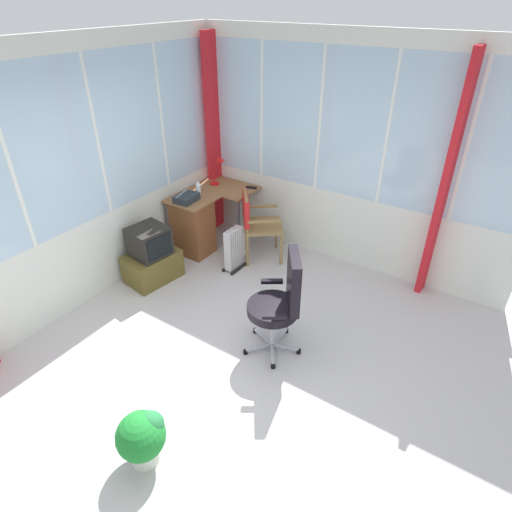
% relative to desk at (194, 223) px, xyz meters
% --- Properties ---
extents(ground, '(5.77, 5.11, 0.06)m').
position_rel_desk_xyz_m(ground, '(-1.51, -1.74, -0.45)').
color(ground, beige).
extents(north_window_panel, '(4.77, 0.07, 2.79)m').
position_rel_desk_xyz_m(north_window_panel, '(-1.51, 0.34, 0.98)').
color(north_window_panel, silver).
rests_on(north_window_panel, ground).
extents(east_window_panel, '(0.07, 4.11, 2.79)m').
position_rel_desk_xyz_m(east_window_panel, '(0.90, -1.74, 0.98)').
color(east_window_panel, silver).
rests_on(east_window_panel, ground).
extents(curtain_corner, '(0.25, 0.07, 2.69)m').
position_rel_desk_xyz_m(curtain_corner, '(0.77, 0.21, 0.93)').
color(curtain_corner, red).
rests_on(curtain_corner, ground).
extents(curtain_east_far, '(0.26, 0.09, 2.69)m').
position_rel_desk_xyz_m(curtain_east_far, '(0.82, -2.88, 0.93)').
color(curtain_east_far, red).
rests_on(curtain_east_far, ground).
extents(desk, '(1.13, 0.83, 0.78)m').
position_rel_desk_xyz_m(desk, '(0.00, 0.00, 0.00)').
color(desk, '#8F613B').
rests_on(desk, ground).
extents(desk_lamp, '(0.23, 0.20, 0.39)m').
position_rel_desk_xyz_m(desk_lamp, '(0.63, 0.01, 0.62)').
color(desk_lamp, red).
rests_on(desk_lamp, desk).
extents(tv_remote, '(0.09, 0.16, 0.02)m').
position_rel_desk_xyz_m(tv_remote, '(0.72, -0.45, 0.37)').
color(tv_remote, black).
rests_on(tv_remote, desk).
extents(spray_bottle, '(0.06, 0.06, 0.22)m').
position_rel_desk_xyz_m(spray_bottle, '(0.12, -0.02, 0.47)').
color(spray_bottle, silver).
rests_on(spray_bottle, desk).
extents(paper_tray, '(0.32, 0.25, 0.09)m').
position_rel_desk_xyz_m(paper_tray, '(-0.09, 0.01, 0.41)').
color(paper_tray, '#252D32').
rests_on(paper_tray, desk).
extents(wooden_armchair, '(0.67, 0.67, 0.93)m').
position_rel_desk_xyz_m(wooden_armchair, '(0.29, -0.77, 0.18)').
color(wooden_armchair, olive).
rests_on(wooden_armchair, ground).
extents(office_chair, '(0.61, 0.60, 1.10)m').
position_rel_desk_xyz_m(office_chair, '(-1.01, -1.96, 0.21)').
color(office_chair, '#B7B7BF').
rests_on(office_chair, ground).
extents(tv_on_stand, '(0.70, 0.53, 0.72)m').
position_rel_desk_xyz_m(tv_on_stand, '(-0.83, -0.01, -0.10)').
color(tv_on_stand, brown).
rests_on(tv_on_stand, ground).
extents(space_heater, '(0.35, 0.18, 0.58)m').
position_rel_desk_xyz_m(space_heater, '(-0.06, -0.72, -0.12)').
color(space_heater, silver).
rests_on(space_heater, ground).
extents(potted_plant, '(0.37, 0.37, 0.48)m').
position_rel_desk_xyz_m(potted_plant, '(-2.64, -1.73, -0.14)').
color(potted_plant, beige).
rests_on(potted_plant, ground).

